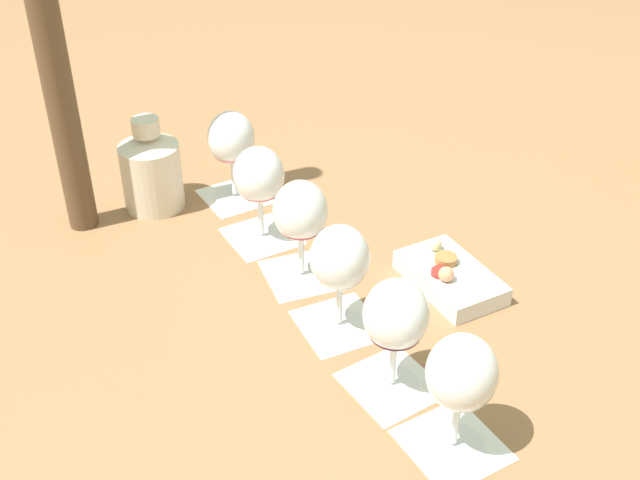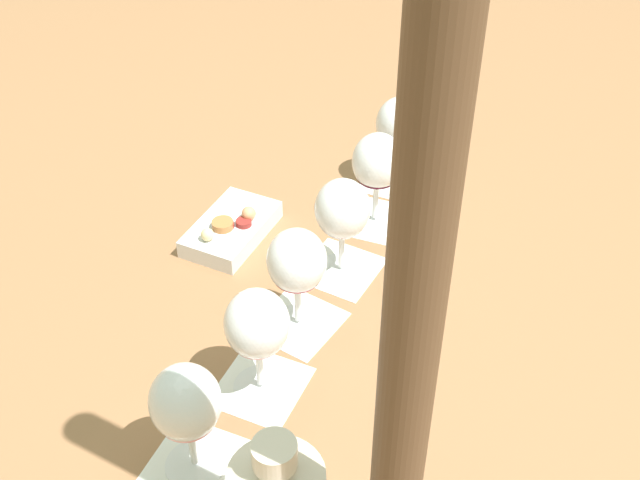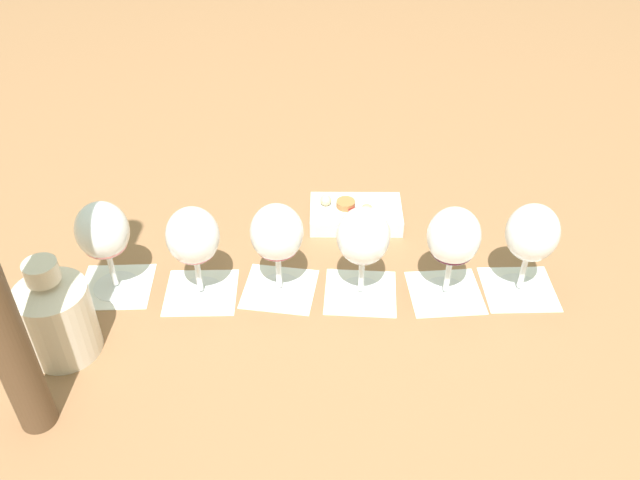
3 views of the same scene
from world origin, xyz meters
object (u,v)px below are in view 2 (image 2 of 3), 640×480
object	(u,v)px
wine_glass_5	(400,128)
snack_dish	(231,228)
wine_glass_0	(186,407)
wine_glass_1	(257,329)
wine_glass_3	(342,214)
wine_glass_4	(377,166)
umbrella_pole	(413,319)
wine_glass_2	(297,266)

from	to	relation	value
wine_glass_5	snack_dish	bearing A→B (deg)	179.53
wine_glass_0	wine_glass_1	bearing A→B (deg)	29.51
wine_glass_3	wine_glass_5	xyz separation A→B (m)	(0.20, 0.15, 0.00)
wine_glass_4	umbrella_pole	size ratio (longest dim) A/B	0.21
wine_glass_0	wine_glass_2	bearing A→B (deg)	33.86
wine_glass_3	wine_glass_1	bearing A→B (deg)	-145.11
wine_glass_2	wine_glass_4	xyz separation A→B (m)	(0.22, 0.14, 0.00)
wine_glass_4	snack_dish	distance (m)	0.25
snack_dish	wine_glass_1	bearing A→B (deg)	-108.14
wine_glass_3	snack_dish	size ratio (longest dim) A/B	0.84
wine_glass_0	umbrella_pole	world-z (taller)	umbrella_pole
wine_glass_3	wine_glass_2	bearing A→B (deg)	-148.78
umbrella_pole	wine_glass_3	bearing A→B (deg)	64.34
wine_glass_1	umbrella_pole	xyz separation A→B (m)	(-0.01, -0.30, 0.28)
wine_glass_4	umbrella_pole	world-z (taller)	umbrella_pole
wine_glass_5	snack_dish	size ratio (longest dim) A/B	0.84
wine_glass_4	snack_dish	xyz separation A→B (m)	(-0.22, 0.08, -0.09)
umbrella_pole	wine_glass_1	bearing A→B (deg)	88.78
wine_glass_0	wine_glass_5	distance (m)	0.64
wine_glass_2	umbrella_pole	xyz separation A→B (m)	(-0.10, -0.38, 0.28)
wine_glass_1	umbrella_pole	bearing A→B (deg)	-91.22
wine_glass_3	snack_dish	distance (m)	0.21
wine_glass_2	umbrella_pole	size ratio (longest dim) A/B	0.21
wine_glass_5	umbrella_pole	xyz separation A→B (m)	(-0.41, -0.59, 0.28)
wine_glass_2	wine_glass_5	xyz separation A→B (m)	(0.31, 0.22, 0.00)
wine_glass_1	wine_glass_3	distance (m)	0.25
wine_glass_2	wine_glass_4	bearing A→B (deg)	33.16
wine_glass_2	wine_glass_5	distance (m)	0.38
snack_dish	wine_glass_3	bearing A→B (deg)	-54.66
wine_glass_0	wine_glass_2	size ratio (longest dim) A/B	1.00
wine_glass_0	snack_dish	xyz separation A→B (m)	(0.22, 0.37, -0.09)
wine_glass_3	wine_glass_5	size ratio (longest dim) A/B	1.00
wine_glass_0	wine_glass_3	bearing A→B (deg)	32.99
wine_glass_0	wine_glass_1	world-z (taller)	same
wine_glass_2	wine_glass_0	bearing A→B (deg)	-146.14
wine_glass_2	wine_glass_3	world-z (taller)	same
wine_glass_1	wine_glass_3	xyz separation A→B (m)	(0.21, 0.14, 0.00)
wine_glass_0	snack_dish	bearing A→B (deg)	59.26
wine_glass_0	umbrella_pole	distance (m)	0.38
wine_glass_0	wine_glass_5	bearing A→B (deg)	34.51
wine_glass_1	wine_glass_5	world-z (taller)	same
snack_dish	umbrella_pole	bearing A→B (deg)	-99.87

